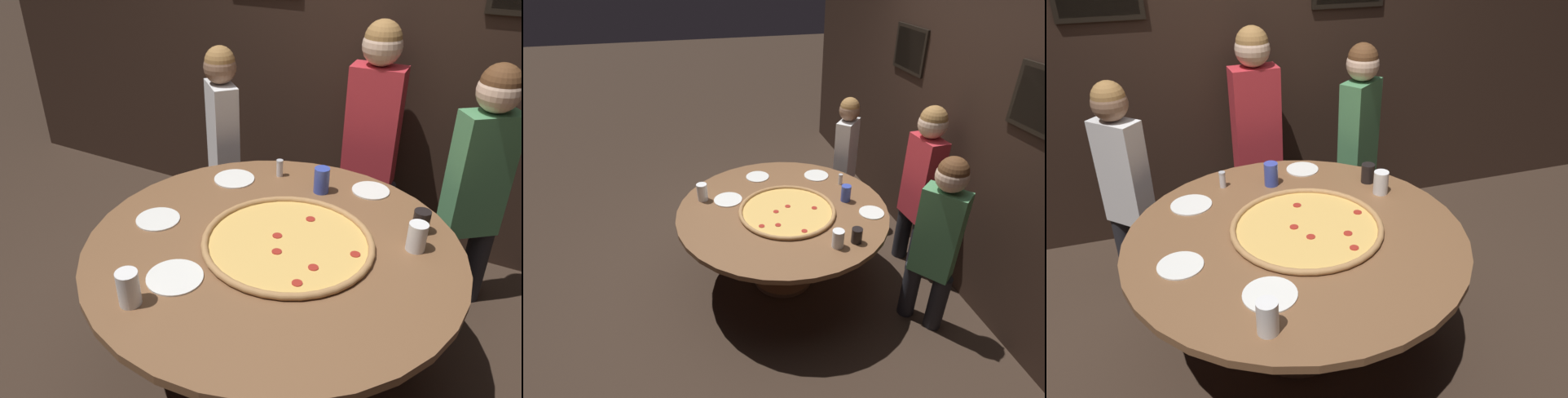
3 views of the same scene
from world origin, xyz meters
TOP-DOWN VIEW (x-y plane):
  - ground_plane at (0.00, 0.00)m, footprint 24.00×24.00m
  - back_wall at (0.00, 1.45)m, footprint 6.40×0.08m
  - dining_table at (0.00, 0.00)m, footprint 1.69×1.69m
  - giant_pizza at (0.06, 0.02)m, footprint 0.77×0.77m
  - drink_cup_beside_pizza at (-0.30, -0.61)m, footprint 0.09×0.09m
  - drink_cup_by_shaker at (0.56, 0.40)m, footprint 0.08×0.08m
  - drink_cup_near_left at (0.57, 0.25)m, footprint 0.08×0.08m
  - drink_cup_far_left at (0.01, 0.54)m, footprint 0.08×0.08m
  - white_plate_right_side at (-0.47, 0.44)m, footprint 0.22×0.22m
  - white_plate_beside_cup at (-0.24, -0.41)m, footprint 0.23×0.23m
  - white_plate_left_side at (-0.58, -0.09)m, footprint 0.21×0.21m
  - white_plate_near_front at (0.24, 0.67)m, footprint 0.20×0.20m
  - condiment_shaker at (-0.27, 0.60)m, footprint 0.04×0.04m
  - diner_far_left at (0.73, 0.94)m, footprint 0.36×0.32m
  - diner_centre_back at (-0.81, 0.87)m, footprint 0.33×0.32m
  - diner_side_right at (0.07, 1.18)m, footprint 0.38×0.23m

SIDE VIEW (x-z plane):
  - ground_plane at x=0.00m, z-range 0.00..0.00m
  - dining_table at x=0.00m, z-range 0.25..0.99m
  - white_plate_right_side at x=-0.47m, z-range 0.74..0.75m
  - white_plate_beside_cup at x=-0.24m, z-range 0.74..0.75m
  - white_plate_left_side at x=-0.58m, z-range 0.74..0.75m
  - white_plate_near_front at x=0.24m, z-range 0.74..0.75m
  - giant_pizza at x=0.06m, z-range 0.74..0.77m
  - diner_centre_back at x=-0.81m, z-range 0.09..1.43m
  - condiment_shaker at x=-0.27m, z-range 0.74..0.84m
  - drink_cup_by_shaker at x=0.56m, z-range 0.74..0.85m
  - diner_far_left at x=0.73m, z-range 0.10..1.52m
  - drink_cup_near_left at x=0.57m, z-range 0.74..0.87m
  - drink_cup_far_left at x=0.01m, z-range 0.74..0.88m
  - drink_cup_beside_pizza at x=-0.30m, z-range 0.74..0.89m
  - diner_side_right at x=0.07m, z-range 0.10..1.62m
  - back_wall at x=0.00m, z-range 0.00..2.60m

